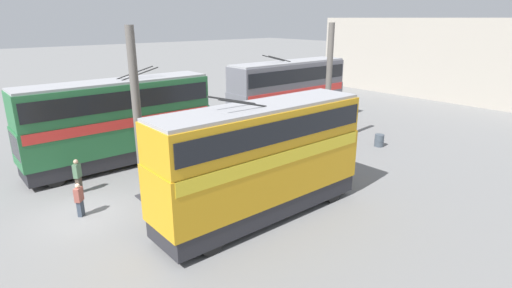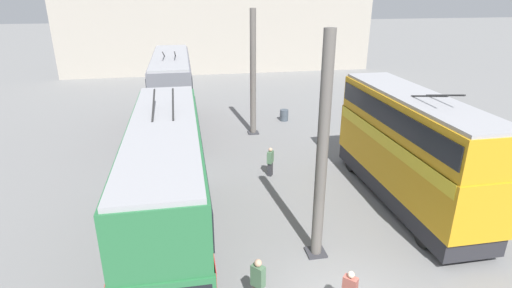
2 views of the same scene
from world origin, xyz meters
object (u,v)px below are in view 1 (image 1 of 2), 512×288
at_px(oil_drum, 379,140).
at_px(person_aisle_midway, 249,151).
at_px(person_aisle_foreground, 79,199).
at_px(bus_right_near, 119,118).
at_px(person_by_right_row, 78,175).
at_px(bus_left_far, 262,155).
at_px(bus_right_far, 289,90).

bearing_deg(oil_drum, person_aisle_midway, 161.54).
height_order(person_aisle_foreground, person_aisle_midway, person_aisle_midway).
xyz_separation_m(bus_right_near, person_by_right_row, (-3.42, -2.64, -1.95)).
bearing_deg(bus_left_far, person_aisle_midway, 55.74).
bearing_deg(person_aisle_midway, bus_right_far, 154.04).
height_order(bus_right_far, person_aisle_foreground, bus_right_far).
bearing_deg(person_aisle_foreground, bus_left_far, 4.61).
bearing_deg(bus_right_far, bus_left_far, -138.67).
bearing_deg(person_aisle_foreground, bus_right_near, 96.76).
bearing_deg(bus_right_far, person_aisle_midway, -148.65).
distance_m(bus_right_near, person_by_right_row, 4.74).
distance_m(bus_right_near, person_aisle_midway, 7.94).
height_order(bus_left_far, person_by_right_row, bus_left_far).
bearing_deg(person_by_right_row, person_aisle_foreground, 121.89).
distance_m(bus_right_far, person_by_right_row, 17.77).
distance_m(bus_right_far, person_aisle_midway, 9.89).
relative_size(person_aisle_foreground, oil_drum, 1.84).
height_order(bus_right_near, bus_right_far, bus_right_far).
bearing_deg(person_aisle_midway, person_aisle_foreground, -55.73).
height_order(bus_left_far, bus_right_near, bus_left_far).
bearing_deg(person_by_right_row, bus_left_far, 172.24).
xyz_separation_m(bus_right_far, oil_drum, (0.92, -8.08, -2.57)).
height_order(person_by_right_row, oil_drum, person_by_right_row).
relative_size(person_aisle_midway, oil_drum, 1.88).
relative_size(bus_left_far, person_by_right_row, 5.61).
distance_m(bus_left_far, bus_right_near, 10.76).
xyz_separation_m(person_aisle_midway, person_by_right_row, (-9.21, 2.38, 0.12)).
relative_size(bus_left_far, person_aisle_midway, 6.28).
relative_size(bus_right_near, person_by_right_row, 6.21).
xyz_separation_m(bus_right_near, oil_drum, (14.95, -8.08, -2.47)).
xyz_separation_m(bus_right_near, bus_right_far, (14.03, -0.00, 0.09)).
bearing_deg(bus_right_near, bus_right_far, -0.00).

